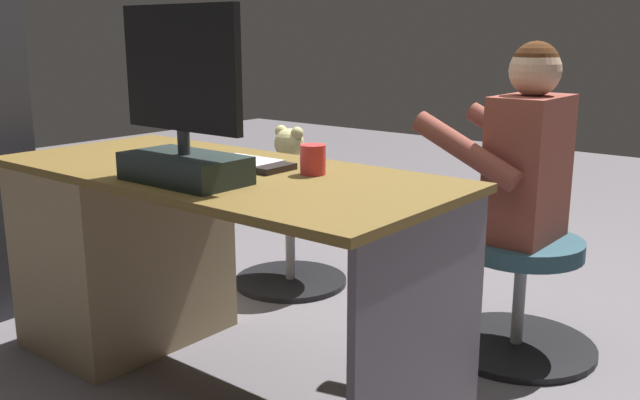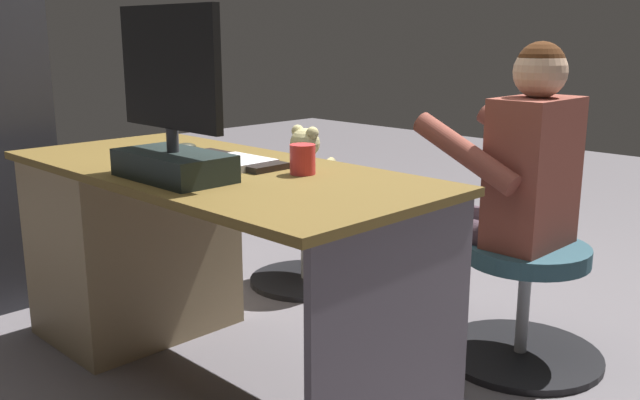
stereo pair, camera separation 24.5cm
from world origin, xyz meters
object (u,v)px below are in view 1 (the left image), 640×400
(cup, at_px, (313,160))
(teddy_bear, at_px, (291,165))
(tv_remote, at_px, (193,162))
(computer_mouse, at_px, (180,150))
(person, at_px, (503,176))
(visitor_chair, at_px, (520,290))
(monitor, at_px, (183,127))
(keyboard, at_px, (235,162))
(office_chair_teddy, at_px, (290,234))
(desk, at_px, (143,245))

(cup, relative_size, teddy_bear, 0.29)
(tv_remote, height_order, teddy_bear, teddy_bear)
(computer_mouse, relative_size, teddy_bear, 0.31)
(tv_remote, relative_size, person, 0.14)
(visitor_chair, relative_size, person, 0.52)
(teddy_bear, xyz_separation_m, visitor_chair, (-1.10, 0.01, -0.33))
(cup, xyz_separation_m, tv_remote, (0.40, 0.13, -0.04))
(computer_mouse, distance_m, visitor_chair, 1.32)
(monitor, distance_m, cup, 0.40)
(tv_remote, xyz_separation_m, teddy_bear, (0.30, -0.83, -0.16))
(cup, bearing_deg, tv_remote, 17.35)
(keyboard, xyz_separation_m, person, (-0.60, -0.73, -0.09))
(tv_remote, height_order, person, person)
(teddy_bear, bearing_deg, office_chair_teddy, 90.00)
(keyboard, xyz_separation_m, computer_mouse, (0.28, -0.01, 0.01))
(desk, xyz_separation_m, keyboard, (-0.40, -0.08, 0.34))
(computer_mouse, height_order, office_chair_teddy, computer_mouse)
(desk, relative_size, keyboard, 3.73)
(office_chair_teddy, xyz_separation_m, visitor_chair, (-1.10, -0.00, -0.01))
(tv_remote, height_order, office_chair_teddy, tv_remote)
(visitor_chair, bearing_deg, monitor, 58.71)
(keyboard, bearing_deg, desk, 11.52)
(teddy_bear, bearing_deg, person, 179.52)
(office_chair_teddy, relative_size, person, 0.47)
(keyboard, height_order, teddy_bear, same)
(keyboard, distance_m, cup, 0.30)
(monitor, bearing_deg, tv_remote, -45.86)
(computer_mouse, xyz_separation_m, teddy_bear, (0.13, -0.73, -0.17))
(office_chair_teddy, bearing_deg, visitor_chair, -179.84)
(cup, bearing_deg, visitor_chair, -119.73)
(keyboard, relative_size, visitor_chair, 0.74)
(desk, height_order, person, person)
(keyboard, height_order, cup, cup)
(office_chair_teddy, bearing_deg, tv_remote, 110.39)
(office_chair_teddy, bearing_deg, desk, 90.20)
(visitor_chair, xyz_separation_m, person, (0.09, 0.00, 0.41))
(person, bearing_deg, teddy_bear, -0.48)
(visitor_chair, height_order, person, person)
(visitor_chair, bearing_deg, desk, 36.62)
(teddy_bear, height_order, visitor_chair, teddy_bear)
(desk, bearing_deg, teddy_bear, -89.80)
(visitor_chair, bearing_deg, office_chair_teddy, 0.16)
(teddy_bear, relative_size, visitor_chair, 0.55)
(monitor, xyz_separation_m, teddy_bear, (0.49, -1.02, -0.31))
(desk, bearing_deg, keyboard, -168.48)
(desk, height_order, cup, cup)
(keyboard, relative_size, tv_remote, 2.80)
(tv_remote, bearing_deg, monitor, 166.81)
(monitor, relative_size, visitor_chair, 0.87)
(cup, bearing_deg, office_chair_teddy, -44.39)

